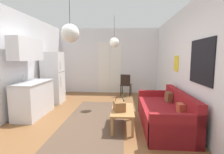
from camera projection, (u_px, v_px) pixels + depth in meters
ground_plane at (93, 130)px, 3.70m from camera, size 4.80×8.02×0.10m
wall_back at (108, 61)px, 7.25m from camera, size 4.40×0.13×2.75m
wall_right at (197, 66)px, 3.38m from camera, size 0.12×7.62×2.75m
area_rug at (94, 121)px, 4.06m from camera, size 1.42×3.43×0.01m
couch at (166, 114)px, 3.76m from camera, size 0.91×2.05×0.79m
coffee_table at (123, 111)px, 3.68m from camera, size 0.48×0.99×0.42m
bamboo_vase at (123, 103)px, 3.81m from camera, size 0.08×0.08×0.39m
handbag at (119, 106)px, 3.56m from camera, size 0.28×0.33×0.31m
refrigerator at (53, 78)px, 5.63m from camera, size 0.64×0.59×1.71m
kitchen_counter at (32, 87)px, 4.39m from camera, size 0.58×1.28×2.03m
accent_chair at (126, 84)px, 6.63m from camera, size 0.48×0.46×0.87m
pendant_lamp_near at (70, 33)px, 2.72m from camera, size 0.30×0.30×0.96m
pendant_lamp_far at (114, 42)px, 4.95m from camera, size 0.29×0.29×0.92m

